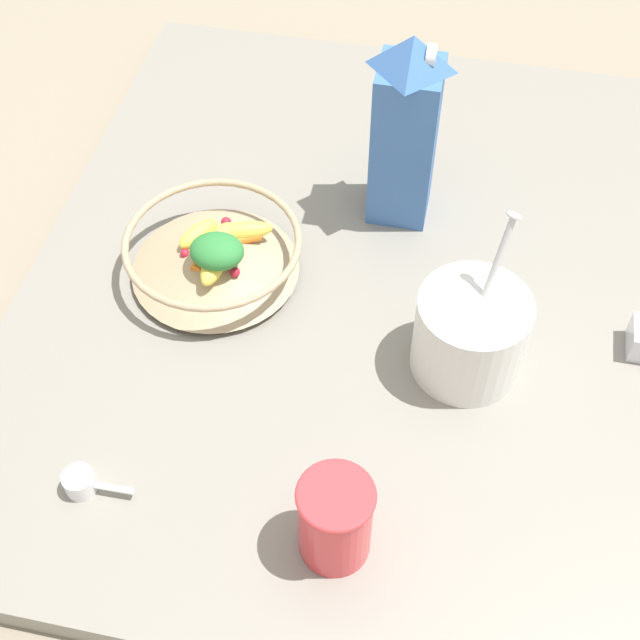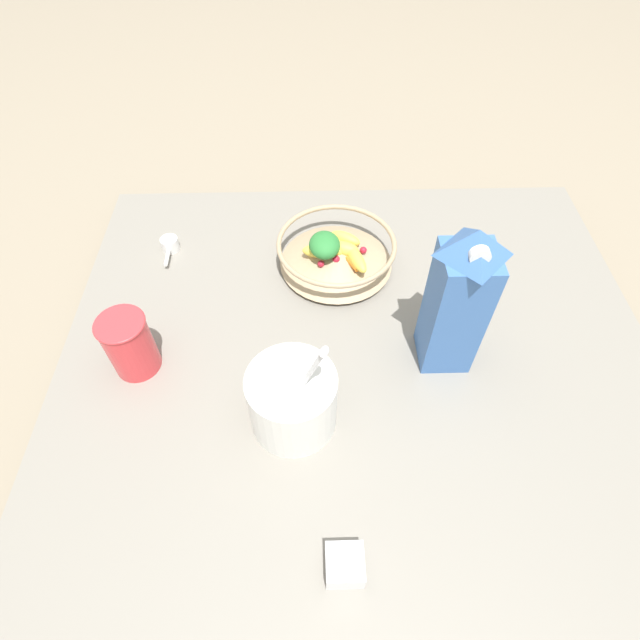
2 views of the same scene
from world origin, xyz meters
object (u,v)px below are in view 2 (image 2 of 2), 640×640
(fruit_bowl, at_px, (336,252))
(yogurt_tub, at_px, (292,399))
(milk_carton, at_px, (458,300))
(drinking_cup, at_px, (129,344))
(spice_jar, at_px, (345,565))

(fruit_bowl, relative_size, yogurt_tub, 1.06)
(fruit_bowl, height_order, yogurt_tub, yogurt_tub)
(fruit_bowl, xyz_separation_m, milk_carton, (0.18, -0.23, 0.10))
(drinking_cup, bearing_deg, milk_carton, 1.05)
(drinking_cup, xyz_separation_m, spice_jar, (0.34, -0.34, -0.04))
(drinking_cup, relative_size, spice_jar, 2.35)
(drinking_cup, height_order, spice_jar, drinking_cup)
(yogurt_tub, bearing_deg, milk_carton, 25.27)
(fruit_bowl, height_order, drinking_cup, drinking_cup)
(fruit_bowl, height_order, milk_carton, milk_carton)
(fruit_bowl, bearing_deg, yogurt_tub, -103.46)
(fruit_bowl, height_order, spice_jar, fruit_bowl)
(fruit_bowl, distance_m, drinking_cup, 0.43)
(fruit_bowl, relative_size, milk_carton, 0.83)
(fruit_bowl, distance_m, yogurt_tub, 0.36)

